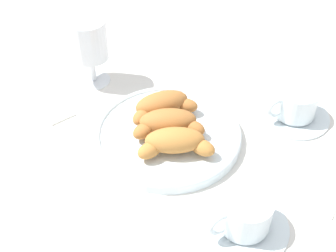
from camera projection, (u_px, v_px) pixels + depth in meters
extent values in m
plane|color=silver|center=(181.00, 138.00, 0.79)|extent=(2.20, 2.20, 0.00)
cylinder|color=silver|center=(168.00, 135.00, 0.78)|extent=(0.26, 0.26, 0.02)
torus|color=silver|center=(168.00, 132.00, 0.78)|extent=(0.26, 0.26, 0.01)
ellipsoid|color=#AD6B33|center=(162.00, 103.00, 0.80)|extent=(0.11, 0.06, 0.04)
ellipsoid|color=#AD6B33|center=(142.00, 116.00, 0.78)|extent=(0.05, 0.04, 0.03)
ellipsoid|color=#AD6B33|center=(186.00, 105.00, 0.80)|extent=(0.05, 0.05, 0.03)
ellipsoid|color=#AD6B33|center=(168.00, 121.00, 0.76)|extent=(0.11, 0.09, 0.04)
ellipsoid|color=#AD6B33|center=(144.00, 131.00, 0.75)|extent=(0.05, 0.03, 0.03)
ellipsoid|color=#AD6B33|center=(193.00, 128.00, 0.76)|extent=(0.05, 0.05, 0.03)
ellipsoid|color=#BC7A38|center=(175.00, 140.00, 0.72)|extent=(0.11, 0.09, 0.04)
ellipsoid|color=#BC7A38|center=(149.00, 150.00, 0.72)|extent=(0.05, 0.03, 0.03)
ellipsoid|color=#BC7A38|center=(201.00, 148.00, 0.72)|extent=(0.05, 0.05, 0.03)
cylinder|color=silver|center=(243.00, 225.00, 0.64)|extent=(0.14, 0.14, 0.01)
cylinder|color=silver|center=(246.00, 212.00, 0.62)|extent=(0.08, 0.08, 0.05)
cylinder|color=#937A60|center=(247.00, 203.00, 0.61)|extent=(0.07, 0.07, 0.01)
torus|color=silver|center=(220.00, 224.00, 0.61)|extent=(0.04, 0.01, 0.04)
cylinder|color=silver|center=(293.00, 115.00, 0.83)|extent=(0.14, 0.14, 0.01)
cylinder|color=silver|center=(296.00, 102.00, 0.81)|extent=(0.08, 0.08, 0.05)
cylinder|color=#937A60|center=(299.00, 93.00, 0.79)|extent=(0.07, 0.07, 0.01)
torus|color=silver|center=(276.00, 108.00, 0.79)|extent=(0.04, 0.01, 0.04)
cylinder|color=white|center=(94.00, 80.00, 0.92)|extent=(0.07, 0.07, 0.01)
cylinder|color=white|center=(92.00, 68.00, 0.90)|extent=(0.01, 0.01, 0.05)
cylinder|color=white|center=(88.00, 39.00, 0.85)|extent=(0.08, 0.08, 0.08)
cylinder|color=gold|center=(89.00, 44.00, 0.86)|extent=(0.07, 0.07, 0.05)
cube|color=white|center=(60.00, 115.00, 0.83)|extent=(0.05, 0.04, 0.01)
cube|color=silver|center=(306.00, 181.00, 0.71)|extent=(0.15, 0.15, 0.01)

